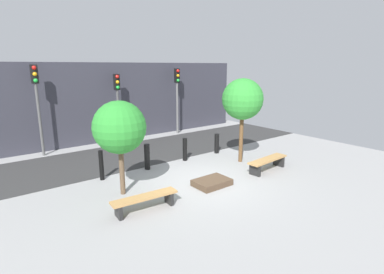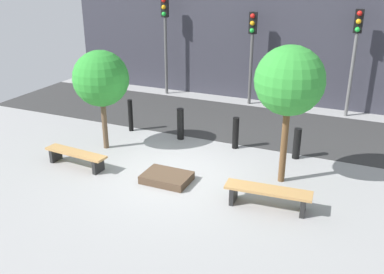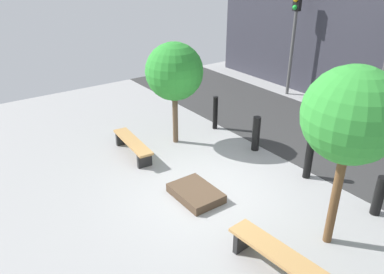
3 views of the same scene
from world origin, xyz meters
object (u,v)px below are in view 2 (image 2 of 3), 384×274
bollard_right (297,143)px  bollard_left (180,124)px  bollard_far_left (130,115)px  bench_right (268,194)px  traffic_light_west (165,29)px  tree_behind_right_bench (290,81)px  bollard_center (236,133)px  planter_bed (167,178)px  tree_behind_left_bench (101,79)px  bench_left (76,156)px  traffic_light_mid_east (355,44)px  traffic_light_mid_west (252,42)px

bollard_right → bollard_left: bearing=180.0°
bollard_far_left → bollard_right: bollard_far_left is taller
bench_right → traffic_light_west: size_ratio=0.50×
tree_behind_right_bench → bollard_center: tree_behind_right_bench is taller
planter_bed → tree_behind_left_bench: size_ratio=0.41×
tree_behind_right_bench → bench_left: bearing=-165.1°
bollard_center → traffic_light_mid_east: traffic_light_mid_east is taller
bench_right → planter_bed: size_ratio=1.66×
bollard_right → traffic_light_mid_west: 5.52m
bollard_left → traffic_light_mid_east: 6.63m
bollard_far_left → traffic_light_mid_east: (6.30, 4.40, 2.04)m
tree_behind_right_bench → traffic_light_west: (-6.24, 5.92, 0.13)m
tree_behind_left_bench → bollard_left: bearing=41.5°
tree_behind_right_bench → bollard_center: (-1.72, 1.53, -2.09)m
bollard_far_left → bollard_left: bearing=0.0°
traffic_light_mid_east → tree_behind_right_bench: bearing=-99.6°
bollard_far_left → bollard_left: bollard_far_left is taller
bench_left → bollard_center: (3.51, 2.91, 0.16)m
bollard_far_left → traffic_light_west: (-0.93, 4.40, 2.17)m
bollard_center → traffic_light_west: bearing=135.7°
bollard_far_left → traffic_light_mid_west: size_ratio=0.30×
tree_behind_left_bench → traffic_light_west: (-1.00, 5.92, 0.60)m
bollard_left → bollard_center: bearing=0.0°
bench_right → bollard_center: bearing=116.1°
bench_left → traffic_light_mid_west: traffic_light_mid_west is taller
bollard_center → traffic_light_mid_east: 5.58m
bollard_left → tree_behind_left_bench: bearing=-138.5°
tree_behind_right_bench → bollard_right: tree_behind_right_bench is taller
tree_behind_left_bench → traffic_light_mid_east: 8.61m
bollard_far_left → bollard_left: (1.79, 0.00, -0.03)m
bench_right → bollard_right: bearing=84.2°
tree_behind_left_bench → bench_left: bearing=-90.0°
bench_right → tree_behind_left_bench: 5.70m
traffic_light_mid_west → bench_right: bearing=-70.3°
tree_behind_left_bench → bollard_far_left: 2.19m
tree_behind_right_bench → bollard_left: 4.35m
planter_bed → traffic_light_mid_west: traffic_light_mid_west is taller
traffic_light_west → traffic_light_mid_west: bearing=-0.0°
bollard_far_left → traffic_light_west: bearing=102.0°
bollard_left → planter_bed: bearing=-71.7°
bench_right → traffic_light_mid_west: (-2.62, 7.31, 2.07)m
bench_right → bollard_left: (-3.51, 2.91, 0.16)m
planter_bed → traffic_light_mid_west: 7.48m
bollard_right → traffic_light_mid_west: size_ratio=0.25×
bench_right → bollard_far_left: 6.06m
bollard_center → traffic_light_west: 6.68m
bollard_right → bollard_far_left: bearing=180.0°
tree_behind_right_bench → bollard_center: size_ratio=3.57×
traffic_light_west → bench_right: bearing=-49.5°
planter_bed → traffic_light_west: size_ratio=0.30×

